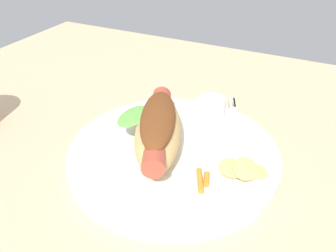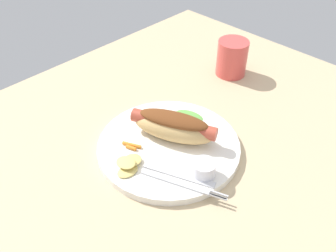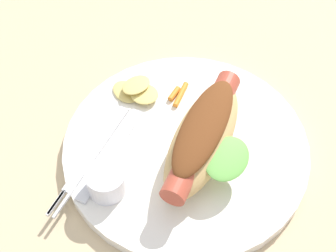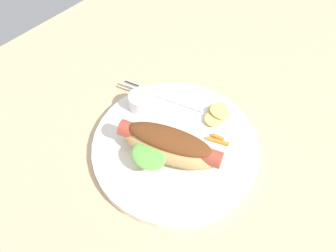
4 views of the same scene
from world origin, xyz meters
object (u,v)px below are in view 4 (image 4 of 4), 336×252
at_px(knife, 166,106).
at_px(carrot_garnish, 218,140).
at_px(chips_pile, 217,114).
at_px(hot_dog, 169,145).
at_px(sauce_ramekin, 141,101).
at_px(plate, 174,147).
at_px(fork, 164,96).

height_order(knife, carrot_garnish, carrot_garnish).
relative_size(chips_pile, carrot_garnish, 1.76).
height_order(chips_pile, carrot_garnish, chips_pile).
height_order(hot_dog, sauce_ramekin, hot_dog).
bearing_deg(knife, plate, 123.31).
distance_m(plate, sauce_ramekin, 0.11).
height_order(plate, hot_dog, hot_dog).
bearing_deg(chips_pile, knife, 121.55).
xyz_separation_m(chips_pile, carrot_garnish, (-0.04, -0.04, -0.00)).
distance_m(plate, knife, 0.09).
relative_size(plate, chips_pile, 4.26).
bearing_deg(hot_dog, carrot_garnish, -139.53).
relative_size(plate, knife, 2.08).
bearing_deg(sauce_ramekin, chips_pile, -53.58).
bearing_deg(chips_pile, carrot_garnish, -137.37).
relative_size(plate, fork, 1.84).
distance_m(sauce_ramekin, chips_pile, 0.14).
xyz_separation_m(fork, knife, (-0.01, -0.02, -0.00)).
height_order(fork, knife, same).
bearing_deg(fork, sauce_ramekin, 52.77).
relative_size(sauce_ramekin, carrot_garnish, 1.12).
bearing_deg(sauce_ramekin, carrot_garnish, -73.50).
distance_m(hot_dog, sauce_ramekin, 0.12).
bearing_deg(knife, sauce_ramekin, 24.60).
relative_size(sauce_ramekin, chips_pile, 0.63).
xyz_separation_m(sauce_ramekin, knife, (0.03, -0.03, -0.01)).
bearing_deg(sauce_ramekin, fork, -16.13).
relative_size(sauce_ramekin, knife, 0.31).
relative_size(hot_dog, carrot_garnish, 4.65).
relative_size(hot_dog, knife, 1.29).
xyz_separation_m(knife, chips_pile, (0.05, -0.08, 0.01)).
distance_m(fork, knife, 0.02).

